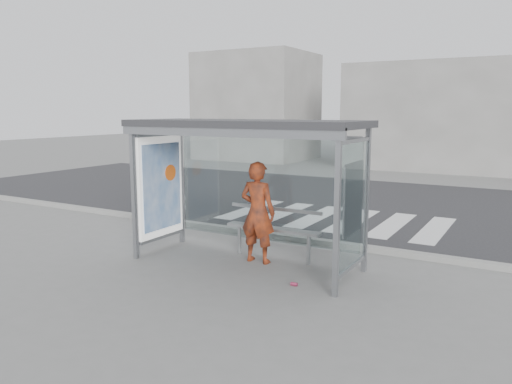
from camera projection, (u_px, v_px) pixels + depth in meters
The scene contains 10 objects.
ground at pixel (245, 264), 9.12m from camera, with size 80.00×80.00×0.00m, color slate.
road at pixel (364, 203), 15.12m from camera, with size 30.00×10.00×0.01m, color #242426.
curb at pixel (292, 238), 10.78m from camera, with size 30.00×0.18×0.12m, color gray.
crosswalk at pixel (334, 219), 12.98m from camera, with size 5.55×3.00×0.00m.
bus_shelter at pixel (229, 155), 9.04m from camera, with size 4.25×1.65×2.62m.
building_left at pixel (257, 107), 28.96m from camera, with size 6.00×5.00×6.00m, color gray.
building_center at pixel (436, 116), 24.14m from camera, with size 8.00×5.00×5.00m, color gray.
person at pixel (258, 212), 9.14m from camera, with size 0.69×0.45×1.88m, color #C96D12.
bench at pixel (273, 229), 9.40m from camera, with size 1.90×0.23×0.98m.
soda_can at pixel (294, 284), 8.00m from camera, with size 0.06×0.06×0.11m, color #CC3C67.
Camera 1 is at (4.53, -7.53, 2.78)m, focal length 35.00 mm.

